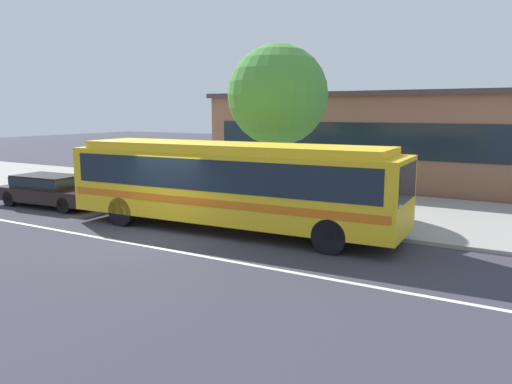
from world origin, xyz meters
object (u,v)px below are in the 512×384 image
Objects in this scene: pedestrian_waiting_near_sign at (392,197)px; transit_bus at (230,180)px; bus_stop_sign at (365,184)px; sedan_behind_bus at (51,189)px; street_tree_near_stop at (278,95)px; pedestrian_walking_along_curb at (224,185)px.

transit_bus is at bearing -145.68° from pedestrian_waiting_near_sign.
transit_bus reaches higher than bus_stop_sign.
sedan_behind_bus is at bearing -178.79° from transit_bus.
transit_bus is 5.52m from street_tree_near_stop.
pedestrian_walking_along_curb is (-6.46, -0.47, -0.04)m from pedestrian_waiting_near_sign.
transit_bus is 3.33m from pedestrian_walking_along_curb.
street_tree_near_stop is (8.03, 4.85, 3.79)m from sedan_behind_bus.
bus_stop_sign reaches higher than pedestrian_waiting_near_sign.
street_tree_near_stop reaches higher than sedan_behind_bus.
transit_bus is 2.35× the size of sedan_behind_bus.
street_tree_near_stop is at bearing 31.13° from sedan_behind_bus.
street_tree_near_stop is at bearing 58.79° from pedestrian_walking_along_curb.
transit_bus is at bearing -52.09° from pedestrian_walking_along_curb.
street_tree_near_stop reaches higher than bus_stop_sign.
pedestrian_walking_along_curb is 4.26m from street_tree_near_stop.
transit_bus is 4.95× the size of bus_stop_sign.
pedestrian_waiting_near_sign is (4.46, 3.04, -0.60)m from transit_bus.
transit_bus is 5.43m from pedestrian_waiting_near_sign.
pedestrian_waiting_near_sign is 0.25× the size of street_tree_near_stop.
pedestrian_walking_along_curb is 0.24× the size of street_tree_near_stop.
sedan_behind_bus is 10.12m from street_tree_near_stop.
street_tree_near_stop is (-4.68, 2.92, 2.91)m from bus_stop_sign.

